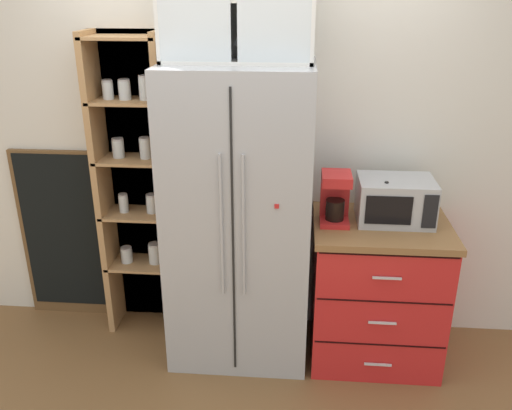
{
  "coord_description": "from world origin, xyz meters",
  "views": [
    {
      "loc": [
        0.35,
        -2.92,
        2.23
      ],
      "look_at": [
        0.1,
        0.03,
        1.01
      ],
      "focal_mm": 37.61,
      "sensor_mm": 36.0,
      "label": 1
    }
  ],
  "objects_px": {
    "microwave": "(395,200)",
    "mug_cream": "(382,212)",
    "bottle_cobalt": "(383,204)",
    "refrigerator": "(240,219)",
    "mug_sage": "(383,217)",
    "chalkboard_menu": "(64,235)",
    "coffee_maker": "(335,197)",
    "bottle_amber": "(384,206)"
  },
  "relations": [
    {
      "from": "microwave",
      "to": "coffee_maker",
      "type": "xyz_separation_m",
      "value": [
        -0.35,
        -0.04,
        0.03
      ]
    },
    {
      "from": "refrigerator",
      "to": "bottle_cobalt",
      "type": "relative_size",
      "value": 7.5
    },
    {
      "from": "microwave",
      "to": "coffee_maker",
      "type": "relative_size",
      "value": 1.42
    },
    {
      "from": "mug_cream",
      "to": "bottle_amber",
      "type": "distance_m",
      "value": 0.1
    },
    {
      "from": "mug_sage",
      "to": "bottle_cobalt",
      "type": "relative_size",
      "value": 0.51
    },
    {
      "from": "mug_sage",
      "to": "chalkboard_menu",
      "type": "distance_m",
      "value": 2.17
    },
    {
      "from": "mug_sage",
      "to": "chalkboard_menu",
      "type": "relative_size",
      "value": 0.1
    },
    {
      "from": "bottle_amber",
      "to": "bottle_cobalt",
      "type": "height_order",
      "value": "bottle_amber"
    },
    {
      "from": "refrigerator",
      "to": "mug_sage",
      "type": "relative_size",
      "value": 14.82
    },
    {
      "from": "microwave",
      "to": "bottle_amber",
      "type": "height_order",
      "value": "bottle_amber"
    },
    {
      "from": "mug_cream",
      "to": "chalkboard_menu",
      "type": "height_order",
      "value": "chalkboard_menu"
    },
    {
      "from": "bottle_cobalt",
      "to": "coffee_maker",
      "type": "bearing_deg",
      "value": -174.06
    },
    {
      "from": "bottle_cobalt",
      "to": "microwave",
      "type": "bearing_deg",
      "value": 10.04
    },
    {
      "from": "coffee_maker",
      "to": "bottle_cobalt",
      "type": "height_order",
      "value": "coffee_maker"
    },
    {
      "from": "coffee_maker",
      "to": "chalkboard_menu",
      "type": "relative_size",
      "value": 0.25
    },
    {
      "from": "refrigerator",
      "to": "mug_cream",
      "type": "height_order",
      "value": "refrigerator"
    },
    {
      "from": "bottle_cobalt",
      "to": "mug_cream",
      "type": "bearing_deg",
      "value": 85.61
    },
    {
      "from": "refrigerator",
      "to": "microwave",
      "type": "relative_size",
      "value": 4.18
    },
    {
      "from": "mug_sage",
      "to": "chalkboard_menu",
      "type": "bearing_deg",
      "value": 172.18
    },
    {
      "from": "bottle_amber",
      "to": "chalkboard_menu",
      "type": "relative_size",
      "value": 0.22
    },
    {
      "from": "mug_cream",
      "to": "bottle_amber",
      "type": "xyz_separation_m",
      "value": [
        -0.0,
        -0.08,
        0.07
      ]
    },
    {
      "from": "bottle_amber",
      "to": "bottle_cobalt",
      "type": "bearing_deg",
      "value": 90.0
    },
    {
      "from": "bottle_amber",
      "to": "chalkboard_menu",
      "type": "height_order",
      "value": "chalkboard_menu"
    },
    {
      "from": "refrigerator",
      "to": "bottle_cobalt",
      "type": "distance_m",
      "value": 0.86
    },
    {
      "from": "mug_cream",
      "to": "chalkboard_menu",
      "type": "distance_m",
      "value": 2.16
    },
    {
      "from": "chalkboard_menu",
      "to": "refrigerator",
      "type": "bearing_deg",
      "value": -13.12
    },
    {
      "from": "refrigerator",
      "to": "microwave",
      "type": "xyz_separation_m",
      "value": [
        0.92,
        0.05,
        0.13
      ]
    },
    {
      "from": "microwave",
      "to": "bottle_cobalt",
      "type": "height_order",
      "value": "microwave"
    },
    {
      "from": "coffee_maker",
      "to": "bottle_cobalt",
      "type": "xyz_separation_m",
      "value": [
        0.29,
        0.03,
        -0.05
      ]
    },
    {
      "from": "refrigerator",
      "to": "chalkboard_menu",
      "type": "bearing_deg",
      "value": 166.88
    },
    {
      "from": "mug_cream",
      "to": "bottle_amber",
      "type": "height_order",
      "value": "bottle_amber"
    },
    {
      "from": "bottle_cobalt",
      "to": "chalkboard_menu",
      "type": "distance_m",
      "value": 2.17
    },
    {
      "from": "mug_sage",
      "to": "refrigerator",
      "type": "bearing_deg",
      "value": -179.71
    },
    {
      "from": "microwave",
      "to": "mug_cream",
      "type": "height_order",
      "value": "microwave"
    },
    {
      "from": "refrigerator",
      "to": "coffee_maker",
      "type": "bearing_deg",
      "value": 1.17
    },
    {
      "from": "coffee_maker",
      "to": "mug_cream",
      "type": "distance_m",
      "value": 0.31
    },
    {
      "from": "microwave",
      "to": "mug_sage",
      "type": "bearing_deg",
      "value": -144.01
    },
    {
      "from": "microwave",
      "to": "bottle_amber",
      "type": "relative_size",
      "value": 1.65
    },
    {
      "from": "bottle_amber",
      "to": "mug_sage",
      "type": "bearing_deg",
      "value": 83.57
    },
    {
      "from": "bottle_cobalt",
      "to": "refrigerator",
      "type": "bearing_deg",
      "value": -177.23
    },
    {
      "from": "refrigerator",
      "to": "bottle_amber",
      "type": "distance_m",
      "value": 0.86
    },
    {
      "from": "mug_cream",
      "to": "refrigerator",
      "type": "bearing_deg",
      "value": -175.52
    }
  ]
}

